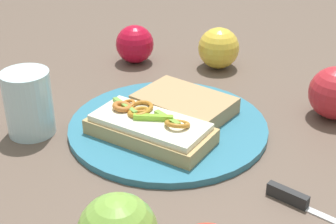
% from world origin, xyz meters
% --- Properties ---
extents(ground_plane, '(2.00, 2.00, 0.00)m').
position_xyz_m(ground_plane, '(0.00, 0.00, 0.00)').
color(ground_plane, brown).
rests_on(ground_plane, ground).
extents(plate, '(0.30, 0.30, 0.01)m').
position_xyz_m(plate, '(0.00, 0.00, 0.01)').
color(plate, teal).
rests_on(plate, ground_plane).
extents(sandwich, '(0.19, 0.19, 0.04)m').
position_xyz_m(sandwich, '(0.03, -0.03, 0.03)').
color(sandwich, tan).
rests_on(sandwich, plate).
extents(bread_slice_side, '(0.17, 0.17, 0.02)m').
position_xyz_m(bread_slice_side, '(-0.03, 0.03, 0.02)').
color(bread_slice_side, tan).
rests_on(bread_slice_side, plate).
extents(apple_0, '(0.11, 0.11, 0.08)m').
position_xyz_m(apple_0, '(-0.21, 0.15, 0.04)').
color(apple_0, gold).
rests_on(apple_0, ground_plane).
extents(apple_2, '(0.09, 0.09, 0.07)m').
position_xyz_m(apple_2, '(-0.27, -0.01, 0.04)').
color(apple_2, '#B50C26').
rests_on(apple_2, ground_plane).
extents(apple_5, '(0.09, 0.09, 0.08)m').
position_xyz_m(apple_5, '(0.02, 0.26, 0.04)').
color(apple_5, red).
rests_on(apple_5, ground_plane).
extents(drinking_glass, '(0.07, 0.07, 0.10)m').
position_xyz_m(drinking_glass, '(-0.04, -0.20, 0.05)').
color(drinking_glass, silver).
rests_on(drinking_glass, ground_plane).
extents(knife, '(0.10, 0.08, 0.02)m').
position_xyz_m(knife, '(0.21, 0.11, 0.01)').
color(knife, silver).
rests_on(knife, ground_plane).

